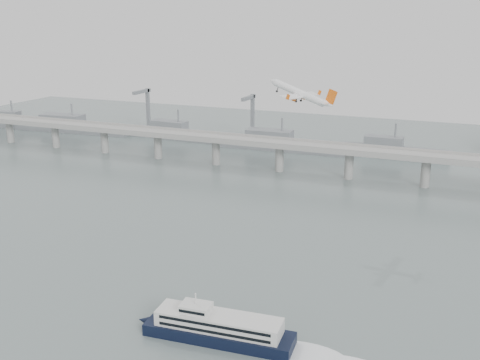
% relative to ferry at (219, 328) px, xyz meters
% --- Properties ---
extents(ground, '(900.00, 900.00, 0.00)m').
position_rel_ferry_xyz_m(ground, '(-21.40, 15.18, -4.41)').
color(ground, slate).
rests_on(ground, ground).
extents(bridge, '(800.00, 22.00, 23.90)m').
position_rel_ferry_xyz_m(bridge, '(-22.55, 215.18, 13.24)').
color(bridge, gray).
rests_on(bridge, ground).
extents(distant_fleet, '(453.00, 60.90, 40.00)m').
position_rel_ferry_xyz_m(distant_fleet, '(-176.75, 280.26, 1.81)').
color(distant_fleet, slate).
rests_on(distant_fleet, ground).
extents(ferry, '(86.26, 19.36, 16.26)m').
position_rel_ferry_xyz_m(ferry, '(0.00, 0.00, 0.00)').
color(ferry, black).
rests_on(ferry, ground).
extents(airliner, '(37.10, 33.95, 13.79)m').
position_rel_ferry_xyz_m(airliner, '(-4.95, 106.96, 66.87)').
color(airliner, white).
rests_on(airliner, ground).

